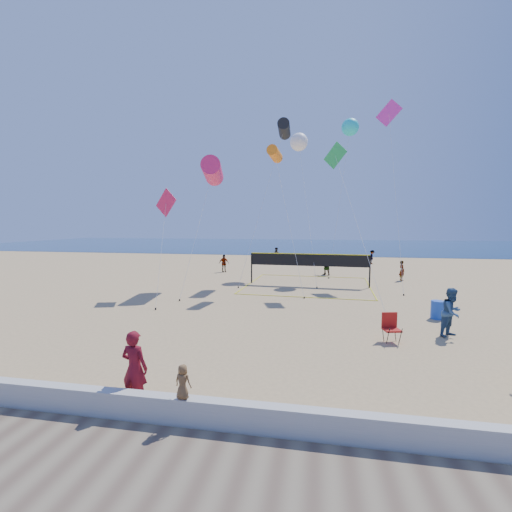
% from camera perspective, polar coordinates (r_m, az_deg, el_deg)
% --- Properties ---
extents(ground, '(120.00, 120.00, 0.00)m').
position_cam_1_polar(ground, '(10.72, 1.03, -18.51)').
color(ground, tan).
rests_on(ground, ground).
extents(ocean, '(140.00, 50.00, 0.03)m').
position_cam_1_polar(ocean, '(71.82, 9.10, 1.82)').
color(ocean, '#102B4E').
rests_on(ocean, ground).
extents(seawall, '(32.00, 0.30, 0.60)m').
position_cam_1_polar(seawall, '(7.96, -2.85, -25.13)').
color(seawall, '#BBBAB6').
rests_on(seawall, ground).
extents(boardwalk, '(32.00, 3.60, 0.03)m').
position_cam_1_polar(boardwalk, '(6.56, -7.77, -35.90)').
color(boardwalk, '#73654E').
rests_on(boardwalk, ground).
extents(woman, '(0.71, 0.50, 1.83)m').
position_cam_1_polar(woman, '(9.04, -19.58, -17.20)').
color(woman, maroon).
rests_on(woman, ground).
extents(toddler, '(0.40, 0.29, 0.75)m').
position_cam_1_polar(toddler, '(7.94, -12.10, -19.81)').
color(toddler, brown).
rests_on(toddler, seawall).
extents(bystander_a, '(1.16, 1.14, 1.89)m').
position_cam_1_polar(bystander_a, '(15.35, 29.84, -8.14)').
color(bystander_a, navy).
rests_on(bystander_a, ground).
extents(far_person_0, '(0.99, 0.81, 1.58)m').
position_cam_1_polar(far_person_0, '(31.13, -5.39, -1.22)').
color(far_person_0, gray).
rests_on(far_person_0, ground).
extents(far_person_1, '(1.65, 1.38, 1.78)m').
position_cam_1_polar(far_person_1, '(29.71, 11.68, -1.43)').
color(far_person_1, gray).
rests_on(far_person_1, ground).
extents(far_person_2, '(0.48, 0.63, 1.54)m').
position_cam_1_polar(far_person_2, '(28.52, 23.14, -2.27)').
color(far_person_2, gray).
rests_on(far_person_2, ground).
extents(far_person_3, '(0.91, 0.75, 1.71)m').
position_cam_1_polar(far_person_3, '(38.44, 3.47, 0.14)').
color(far_person_3, gray).
rests_on(far_person_3, ground).
extents(far_person_4, '(0.69, 1.05, 1.52)m').
position_cam_1_polar(far_person_4, '(39.28, 18.80, -0.17)').
color(far_person_4, gray).
rests_on(far_person_4, ground).
extents(camp_chair, '(0.67, 0.80, 1.18)m').
position_cam_1_polar(camp_chair, '(13.80, 21.52, -10.73)').
color(camp_chair, '#A51712').
rests_on(camp_chair, ground).
extents(trash_barrel, '(0.68, 0.68, 0.83)m').
position_cam_1_polar(trash_barrel, '(17.92, 27.97, -7.92)').
color(trash_barrel, blue).
rests_on(trash_barrel, ground).
extents(volleyball_net, '(8.88, 8.74, 2.27)m').
position_cam_1_polar(volleyball_net, '(24.44, 8.74, -1.28)').
color(volleyball_net, black).
rests_on(volleyball_net, ground).
extents(kite_0, '(1.90, 6.48, 8.76)m').
position_cam_1_polar(kite_0, '(24.08, -7.25, 13.85)').
color(kite_0, '#E82465').
rests_on(kite_0, ground).
extents(kite_1, '(3.14, 5.62, 12.18)m').
position_cam_1_polar(kite_1, '(27.96, 4.72, 20.33)').
color(kite_1, black).
rests_on(kite_1, ground).
extents(kite_2, '(2.56, 3.29, 9.27)m').
position_cam_1_polar(kite_2, '(22.85, 3.15, 16.58)').
color(kite_2, orange).
rests_on(kite_2, ground).
extents(kite_3, '(1.94, 4.20, 6.50)m').
position_cam_1_polar(kite_3, '(21.52, -14.82, 8.01)').
color(kite_3, '#D61E52').
rests_on(kite_3, ground).
extents(kite_4, '(2.91, 7.70, 9.55)m').
position_cam_1_polar(kite_4, '(22.88, 13.40, 14.97)').
color(kite_4, green).
rests_on(kite_4, ground).
extents(kite_5, '(1.83, 7.01, 13.75)m').
position_cam_1_polar(kite_5, '(29.51, 21.36, 20.33)').
color(kite_5, '#E22DB7').
rests_on(kite_5, ground).
extents(kite_6, '(2.59, 8.09, 12.17)m').
position_cam_1_polar(kite_6, '(31.35, 7.16, 18.32)').
color(kite_6, white).
rests_on(kite_6, ground).
extents(kite_7, '(2.42, 2.81, 12.87)m').
position_cam_1_polar(kite_7, '(30.61, 15.42, 19.98)').
color(kite_7, '#20D9E0').
rests_on(kite_7, ground).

